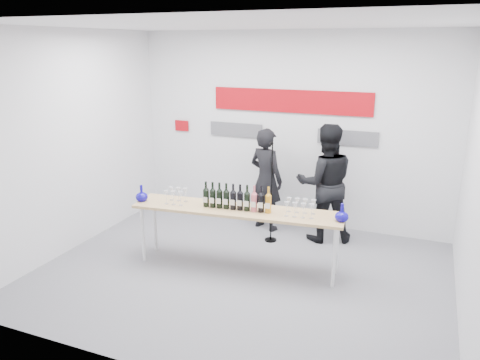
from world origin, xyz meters
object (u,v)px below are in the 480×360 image
object	(u,v)px
mic_stand	(271,212)
presenter_right	(325,183)
tasting_table	(237,213)
presenter_left	(266,179)

from	to	relation	value
mic_stand	presenter_right	bearing A→B (deg)	5.57
presenter_right	mic_stand	bearing A→B (deg)	4.64
mic_stand	tasting_table	bearing A→B (deg)	-119.82
presenter_left	presenter_right	distance (m)	0.94
tasting_table	presenter_left	world-z (taller)	presenter_left
tasting_table	presenter_left	bearing A→B (deg)	88.40
tasting_table	presenter_left	size ratio (longest dim) A/B	1.70
tasting_table	presenter_right	size ratio (longest dim) A/B	1.57
presenter_left	mic_stand	world-z (taller)	presenter_left
tasting_table	presenter_right	xyz separation A→B (m)	(0.83, 1.32, 0.12)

